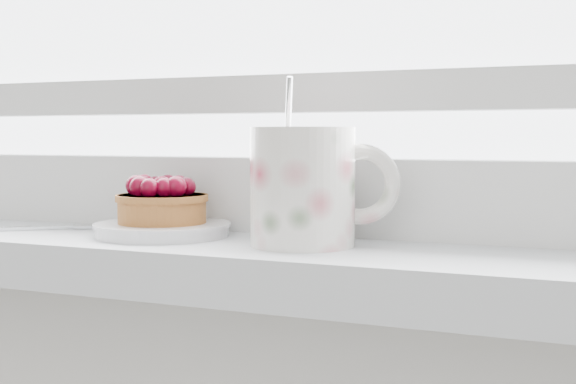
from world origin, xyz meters
The scene contains 4 objects.
saucer centered at (-0.08, 1.89, 0.95)m, with size 0.12×0.12×0.01m, color silver.
raspberry_tart centered at (-0.08, 1.89, 0.97)m, with size 0.08×0.08×0.04m.
floral_mug centered at (0.06, 1.88, 0.99)m, with size 0.13×0.11×0.14m.
fork centered at (-0.22, 1.88, 0.94)m, with size 0.16×0.14×0.00m.
Camera 1 is at (0.32, 1.28, 1.03)m, focal length 50.00 mm.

